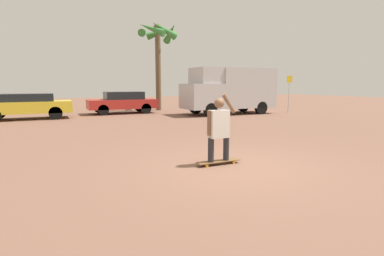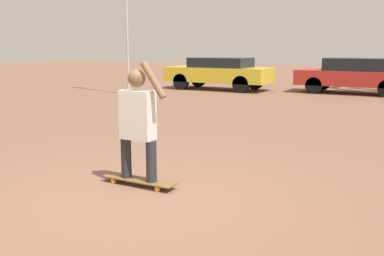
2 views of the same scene
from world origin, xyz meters
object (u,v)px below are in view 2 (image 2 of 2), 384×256
at_px(person_skateboarder, 138,119).
at_px(parked_car_red, 354,75).
at_px(parked_car_yellow, 219,72).
at_px(skateboard, 139,180).

distance_m(person_skateboarder, parked_car_red, 13.60).
bearing_deg(parked_car_yellow, skateboard, -69.32).
bearing_deg(parked_car_red, skateboard, -92.98).
bearing_deg(parked_car_red, parked_car_yellow, -168.31).
distance_m(parked_car_red, parked_car_yellow, 5.52).
xyz_separation_m(person_skateboarder, parked_car_yellow, (-4.70, 12.46, -0.15)).
height_order(skateboard, parked_car_red, parked_car_red).
xyz_separation_m(skateboard, parked_car_yellow, (-4.70, 12.46, 0.69)).
relative_size(skateboard, parked_car_yellow, 0.24).
relative_size(skateboard, parked_car_red, 0.25).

